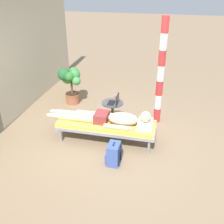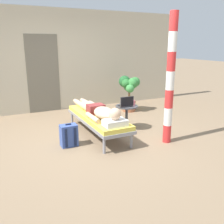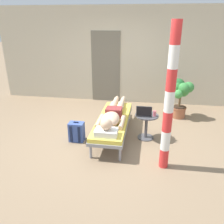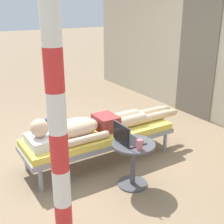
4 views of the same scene
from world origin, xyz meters
TOP-DOWN VIEW (x-y plane):
  - ground_plane at (0.00, 0.00)m, footprint 40.00×40.00m
  - house_door_panel at (-0.45, 2.39)m, footprint 0.84×0.03m
  - lounge_chair at (0.13, 0.09)m, footprint 0.63×1.99m
  - person_reclining at (0.13, -0.00)m, footprint 0.53×2.17m
  - side_table at (0.82, 0.13)m, footprint 0.48×0.48m
  - laptop at (0.76, 0.08)m, footprint 0.31×0.24m
  - drink_glass at (0.97, 0.10)m, footprint 0.06×0.06m
  - backpack at (-0.57, -0.21)m, footprint 0.30×0.26m
  - porch_post at (1.14, -0.85)m, footprint 0.15×0.15m

SIDE VIEW (x-z plane):
  - ground_plane at x=0.00m, z-range 0.00..0.00m
  - backpack at x=-0.57m, z-range -0.02..0.41m
  - lounge_chair at x=0.13m, z-range 0.14..0.56m
  - side_table at x=0.82m, z-range 0.09..0.62m
  - person_reclining at x=0.13m, z-range 0.36..0.68m
  - drink_glass at x=0.97m, z-range 0.52..0.63m
  - laptop at x=0.76m, z-range 0.47..0.69m
  - house_door_panel at x=-0.45m, z-range 0.00..2.04m
  - porch_post at x=1.14m, z-range 0.00..2.34m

